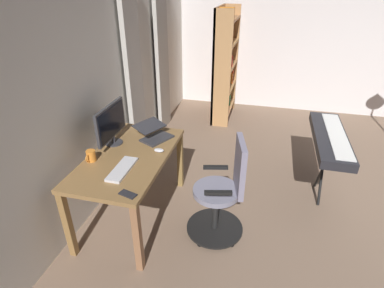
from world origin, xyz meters
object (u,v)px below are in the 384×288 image
at_px(piano_keyboard, 330,139).
at_px(desk, 130,163).
at_px(office_chair, 223,194).
at_px(computer_mouse, 159,150).
at_px(computer_monitor, 111,123).
at_px(cell_phone_by_monitor, 128,194).
at_px(mug_tea, 91,156).
at_px(computer_keyboard, 122,169).
at_px(bookshelf, 223,66).
at_px(laptop, 154,134).

bearing_deg(piano_keyboard, desk, -66.72).
relative_size(office_chair, computer_mouse, 10.18).
relative_size(computer_monitor, piano_keyboard, 0.46).
height_order(cell_phone_by_monitor, mug_tea, mug_tea).
xyz_separation_m(desk, computer_keyboard, (0.26, 0.06, 0.11)).
height_order(cell_phone_by_monitor, bookshelf, bookshelf).
xyz_separation_m(desk, laptop, (-0.40, 0.12, 0.15)).
bearing_deg(cell_phone_by_monitor, laptop, -156.49).
bearing_deg(mug_tea, computer_keyboard, 77.67).
bearing_deg(desk, piano_keyboard, 113.21).
bearing_deg(computer_mouse, laptop, -151.22).
bearing_deg(cell_phone_by_monitor, mug_tea, -110.03).
height_order(computer_monitor, bookshelf, bookshelf).
distance_m(laptop, bookshelf, 2.50).
bearing_deg(bookshelf, laptop, -7.44).
distance_m(bookshelf, piano_keyboard, 2.53).
bearing_deg(laptop, piano_keyboard, 130.13).
bearing_deg(cell_phone_by_monitor, computer_monitor, -130.86).
distance_m(laptop, mug_tea, 0.71).
height_order(computer_mouse, bookshelf, bookshelf).
distance_m(cell_phone_by_monitor, piano_keyboard, 2.18).
bearing_deg(mug_tea, bookshelf, 166.58).
bearing_deg(computer_mouse, piano_keyboard, 112.74).
xyz_separation_m(computer_keyboard, laptop, (-0.65, 0.06, 0.04)).
bearing_deg(mug_tea, office_chair, 97.95).
height_order(desk, office_chair, office_chair).
relative_size(computer_keyboard, laptop, 0.94).
relative_size(office_chair, mug_tea, 7.71).
distance_m(desk, cell_phone_by_monitor, 0.63).
xyz_separation_m(desk, office_chair, (0.01, 0.94, -0.18)).
bearing_deg(computer_monitor, office_chair, 80.51).
height_order(mug_tea, bookshelf, bookshelf).
distance_m(office_chair, computer_mouse, 0.75).
height_order(laptop, bookshelf, bookshelf).
height_order(office_chair, computer_mouse, office_chair).
bearing_deg(office_chair, computer_monitor, 67.00).
distance_m(computer_monitor, laptop, 0.46).
bearing_deg(piano_keyboard, laptop, -76.54).
bearing_deg(office_chair, piano_keyboard, -63.25).
height_order(computer_keyboard, laptop, laptop).
height_order(computer_keyboard, bookshelf, bookshelf).
height_order(computer_monitor, mug_tea, computer_monitor).
bearing_deg(bookshelf, computer_keyboard, -6.96).
xyz_separation_m(computer_keyboard, computer_mouse, (-0.39, 0.21, 0.01)).
relative_size(laptop, computer_mouse, 4.25).
distance_m(computer_keyboard, piano_keyboard, 2.16).
distance_m(computer_monitor, computer_keyboard, 0.58).
distance_m(desk, laptop, 0.44).
xyz_separation_m(office_chair, cell_phone_by_monitor, (0.56, -0.68, 0.28)).
bearing_deg(laptop, desk, 10.21).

